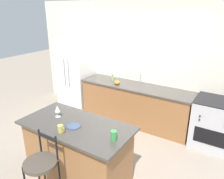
% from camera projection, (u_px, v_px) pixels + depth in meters
% --- Properties ---
extents(ground_plane, '(18.00, 18.00, 0.00)m').
position_uv_depth(ground_plane, '(127.00, 129.00, 4.87)').
color(ground_plane, gray).
extents(wall_back, '(6.00, 0.07, 2.70)m').
position_uv_depth(wall_back, '(143.00, 63.00, 4.97)').
color(wall_back, beige).
rests_on(wall_back, ground_plane).
extents(back_counter, '(2.56, 0.70, 0.91)m').
position_uv_depth(back_counter, '(135.00, 104.00, 5.02)').
color(back_counter, '#936038').
rests_on(back_counter, ground_plane).
extents(sink_faucet, '(0.02, 0.13, 0.22)m').
position_uv_depth(sink_faucet, '(140.00, 77.00, 4.97)').
color(sink_faucet, '#ADAFB5').
rests_on(sink_faucet, back_counter).
extents(kitchen_island, '(1.66, 0.84, 0.95)m').
position_uv_depth(kitchen_island, '(78.00, 151.00, 3.33)').
color(kitchen_island, '#936038').
rests_on(kitchen_island, ground_plane).
extents(refrigerator, '(0.82, 0.69, 1.85)m').
position_uv_depth(refrigerator, '(76.00, 73.00, 5.70)').
color(refrigerator, white).
rests_on(refrigerator, ground_plane).
extents(oven_range, '(0.75, 0.71, 0.95)m').
position_uv_depth(oven_range, '(214.00, 123.00, 4.15)').
color(oven_range, '#B7B7BC').
rests_on(oven_range, ground_plane).
extents(bar_stool_near, '(0.42, 0.42, 1.08)m').
position_uv_depth(bar_stool_near, '(42.00, 170.00, 2.76)').
color(bar_stool_near, black).
rests_on(bar_stool_near, ground_plane).
extents(dinner_plate, '(0.21, 0.21, 0.02)m').
position_uv_depth(dinner_plate, '(74.00, 126.00, 3.10)').
color(dinner_plate, '#425170').
rests_on(dinner_plate, kitchen_island).
extents(wine_glass, '(0.08, 0.08, 0.19)m').
position_uv_depth(wine_glass, '(57.00, 109.00, 3.34)').
color(wine_glass, white).
rests_on(wine_glass, kitchen_island).
extents(coffee_mug, '(0.11, 0.08, 0.10)m').
position_uv_depth(coffee_mug, '(61.00, 129.00, 2.95)').
color(coffee_mug, '#C1B251').
rests_on(coffee_mug, kitchen_island).
extents(tumbler_cup, '(0.08, 0.08, 0.13)m').
position_uv_depth(tumbler_cup, '(114.00, 135.00, 2.77)').
color(tumbler_cup, '#3D934C').
rests_on(tumbler_cup, kitchen_island).
extents(pumpkin_decoration, '(0.13, 0.13, 0.12)m').
position_uv_depth(pumpkin_decoration, '(117.00, 83.00, 4.89)').
color(pumpkin_decoration, orange).
rests_on(pumpkin_decoration, back_counter).
extents(soap_bottle, '(0.06, 0.06, 0.14)m').
position_uv_depth(soap_bottle, '(112.00, 78.00, 5.16)').
color(soap_bottle, '#89B260').
rests_on(soap_bottle, back_counter).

